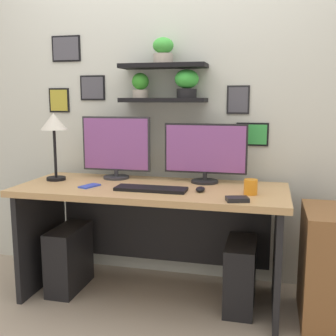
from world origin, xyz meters
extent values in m
plane|color=tan|center=(0.00, 0.00, 0.00)|extent=(8.00, 8.00, 0.00)
cube|color=silver|center=(0.00, 0.44, 1.35)|extent=(4.40, 0.04, 2.70)
cube|color=black|center=(0.00, 0.32, 1.29)|extent=(0.60, 0.20, 0.03)
cube|color=black|center=(0.00, 0.32, 1.53)|extent=(0.60, 0.20, 0.03)
cylinder|color=black|center=(0.16, 0.32, 1.34)|extent=(0.14, 0.14, 0.06)
ellipsoid|color=green|center=(0.16, 0.32, 1.44)|extent=(0.16, 0.16, 0.13)
cylinder|color=#B2A899|center=(0.00, 0.32, 1.57)|extent=(0.13, 0.13, 0.07)
ellipsoid|color=green|center=(0.00, 0.32, 1.66)|extent=(0.14, 0.14, 0.11)
cylinder|color=#B2A899|center=(-0.16, 0.32, 1.34)|extent=(0.11, 0.11, 0.06)
ellipsoid|color=green|center=(-0.16, 0.32, 1.42)|extent=(0.12, 0.12, 0.12)
cube|color=black|center=(-0.57, 0.42, 1.38)|extent=(0.19, 0.02, 0.18)
cube|color=#4C4C56|center=(-0.57, 0.41, 1.38)|extent=(0.17, 0.00, 0.16)
cube|color=black|center=(0.51, 0.42, 1.30)|extent=(0.15, 0.02, 0.19)
cube|color=#4C4C56|center=(0.51, 0.41, 1.30)|extent=(0.13, 0.00, 0.17)
cube|color=black|center=(0.61, 0.42, 1.06)|extent=(0.22, 0.02, 0.16)
cube|color=green|center=(0.61, 0.41, 1.06)|extent=(0.20, 0.00, 0.14)
cube|color=black|center=(-0.77, 0.42, 1.67)|extent=(0.23, 0.02, 0.19)
cube|color=#4C4C56|center=(-0.77, 0.41, 1.67)|extent=(0.20, 0.00, 0.16)
cube|color=black|center=(-0.84, 0.42, 1.29)|extent=(0.16, 0.02, 0.18)
cube|color=gold|center=(-0.84, 0.41, 1.29)|extent=(0.14, 0.00, 0.16)
cube|color=tan|center=(0.00, 0.00, 0.73)|extent=(1.72, 0.68, 0.04)
cube|color=black|center=(-0.80, 0.00, 0.35)|extent=(0.04, 0.62, 0.71)
cube|color=black|center=(0.80, 0.00, 0.35)|extent=(0.04, 0.62, 0.71)
cube|color=black|center=(0.00, 0.30, 0.39)|extent=(1.52, 0.02, 0.50)
cylinder|color=#2D2D33|center=(-0.31, 0.21, 0.76)|extent=(0.18, 0.18, 0.02)
cylinder|color=#2D2D33|center=(-0.31, 0.21, 0.79)|extent=(0.03, 0.03, 0.05)
cube|color=#2D2D33|center=(-0.31, 0.22, 0.99)|extent=(0.49, 0.02, 0.38)
cube|color=#8C4C99|center=(-0.31, 0.21, 0.99)|extent=(0.47, 0.00, 0.35)
cylinder|color=black|center=(0.31, 0.21, 0.76)|extent=(0.18, 0.18, 0.02)
cylinder|color=black|center=(0.31, 0.21, 0.80)|extent=(0.03, 0.03, 0.06)
cube|color=black|center=(0.31, 0.22, 0.98)|extent=(0.55, 0.02, 0.33)
cube|color=#8C4C99|center=(0.31, 0.21, 0.98)|extent=(0.53, 0.00, 0.31)
cube|color=black|center=(0.03, -0.11, 0.76)|extent=(0.44, 0.14, 0.02)
ellipsoid|color=black|center=(0.33, -0.07, 0.77)|extent=(0.06, 0.09, 0.03)
cylinder|color=black|center=(-0.70, 0.06, 0.76)|extent=(0.13, 0.13, 0.02)
cylinder|color=black|center=(-0.70, 0.06, 0.93)|extent=(0.02, 0.02, 0.33)
cone|color=silver|center=(-0.70, 0.06, 1.15)|extent=(0.18, 0.18, 0.11)
cube|color=blue|center=(-0.38, -0.10, 0.76)|extent=(0.11, 0.16, 0.01)
cylinder|color=orange|center=(0.63, -0.07, 0.80)|extent=(0.08, 0.08, 0.09)
cube|color=black|center=(0.57, -0.26, 0.76)|extent=(0.14, 0.11, 0.02)
cube|color=black|center=(-0.59, -0.02, 0.22)|extent=(0.18, 0.40, 0.44)
cube|color=black|center=(0.58, 0.01, 0.21)|extent=(0.18, 0.40, 0.43)
camera|label=1|loc=(0.72, -2.49, 1.30)|focal=44.29mm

